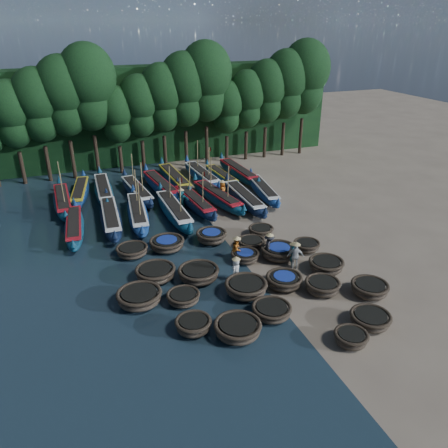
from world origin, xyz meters
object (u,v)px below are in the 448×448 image
object	(u,v)px
coracle_6	(238,328)
long_boat_2	(111,218)
long_boat_3	(138,213)
long_boat_12	(137,191)
fisherman_5	(181,199)
coracle_5	(193,325)
long_boat_1	(74,226)
coracle_16	(199,273)
long_boat_5	(195,202)
coracle_15	(156,273)
long_boat_16	(222,176)
fisherman_0	(236,269)
fisherman_4	(296,255)
coracle_10	(139,297)
long_boat_17	(238,172)
coracle_21	(167,244)
coracle_12	(246,288)
fisherman_6	(222,190)
coracle_3	(351,338)
coracle_17	(245,256)
long_boat_8	(263,190)
coracle_8	(322,286)
long_boat_6	(217,197)
coracle_24	(261,231)
coracle_9	(370,288)
long_boat_10	(80,192)
long_boat_7	(244,198)
coracle_18	(279,251)
fisherman_1	(293,253)
coracle_20	(132,251)
coracle_23	(251,243)
coracle_7	(272,311)
long_boat_11	(104,190)
long_boat_9	(63,201)
long_boat_4	(174,210)
coracle_13	(284,280)
coracle_14	(326,265)
coracle_19	(306,246)
long_boat_13	(160,185)
coracle_22	(211,236)

from	to	relation	value
coracle_6	long_boat_2	xyz separation A→B (m)	(-4.10, 15.47, 0.14)
long_boat_3	long_boat_12	distance (m)	4.99
long_boat_3	fisherman_5	bearing A→B (deg)	21.14
coracle_5	long_boat_1	world-z (taller)	long_boat_1
coracle_16	long_boat_5	xyz separation A→B (m)	(3.08, 10.73, 0.11)
coracle_15	long_boat_16	world-z (taller)	long_boat_16
fisherman_0	fisherman_4	distance (m)	4.06
coracle_10	long_boat_17	xyz separation A→B (m)	(13.22, 17.79, 0.12)
coracle_21	long_boat_5	world-z (taller)	long_boat_5
coracle_12	fisherman_6	xyz separation A→B (m)	(3.80, 13.95, 0.46)
coracle_21	coracle_3	bearing A→B (deg)	-64.60
coracle_10	coracle_17	bearing A→B (deg)	17.49
coracle_15	long_boat_8	size ratio (longest dim) A/B	0.33
coracle_8	long_boat_6	size ratio (longest dim) A/B	0.28
coracle_12	long_boat_5	size ratio (longest dim) A/B	0.29
coracle_24	fisherman_0	world-z (taller)	fisherman_0
coracle_9	long_boat_10	world-z (taller)	long_boat_10
long_boat_7	coracle_18	bearing A→B (deg)	-98.38
coracle_3	fisherman_4	distance (m)	7.35
fisherman_1	fisherman_6	world-z (taller)	fisherman_6
coracle_20	fisherman_0	xyz separation A→B (m)	(5.25, -5.34, 0.47)
coracle_15	fisherman_5	bearing A→B (deg)	66.16
coracle_6	coracle_10	xyz separation A→B (m)	(-4.03, 4.36, 0.03)
coracle_21	coracle_18	bearing A→B (deg)	-29.38
long_boat_5	fisherman_5	size ratio (longest dim) A/B	4.49
coracle_20	long_boat_6	world-z (taller)	long_boat_6
long_boat_1	coracle_6	bearing A→B (deg)	-61.76
coracle_12	coracle_23	xyz separation A→B (m)	(2.60, 5.11, -0.12)
coracle_7	long_boat_6	bearing A→B (deg)	80.30
coracle_20	coracle_24	distance (m)	9.24
coracle_6	long_boat_6	distance (m)	17.36
long_boat_11	long_boat_9	bearing A→B (deg)	-155.50
coracle_16	coracle_17	world-z (taller)	coracle_16
coracle_9	long_boat_9	size ratio (longest dim) A/B	0.30
long_boat_4	long_boat_6	xyz separation A→B (m)	(4.22, 1.60, -0.02)
coracle_15	long_boat_8	bearing A→B (deg)	40.47
coracle_13	long_boat_2	bearing A→B (deg)	123.93
fisherman_0	coracle_14	bearing A→B (deg)	127.02
coracle_19	long_boat_3	size ratio (longest dim) A/B	0.24
fisherman_1	fisherman_5	world-z (taller)	fisherman_5
coracle_3	long_boat_13	xyz separation A→B (m)	(-3.77, 23.64, 0.21)
coracle_7	fisherman_5	world-z (taller)	fisherman_5
coracle_22	long_boat_11	xyz separation A→B (m)	(-6.00, 11.78, 0.11)
fisherman_1	coracle_7	bearing A→B (deg)	167.04
coracle_17	long_boat_7	world-z (taller)	long_boat_7
long_boat_6	long_boat_17	xyz separation A→B (m)	(4.23, 5.52, -0.00)
long_boat_8	long_boat_13	distance (m)	9.33
coracle_12	long_boat_17	world-z (taller)	long_boat_17
coracle_17	fisherman_0	distance (m)	2.54
coracle_20	long_boat_9	size ratio (longest dim) A/B	0.28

